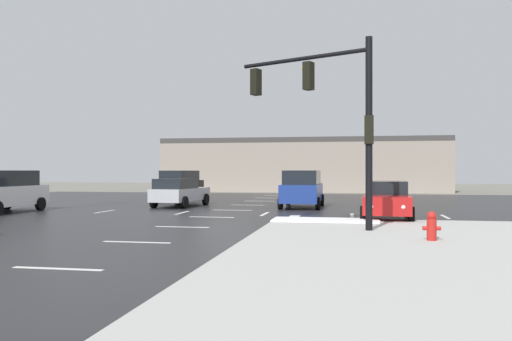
{
  "coord_description": "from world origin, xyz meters",
  "views": [
    {
      "loc": [
        5.92,
        -23.7,
        2.04
      ],
      "look_at": [
        -0.2,
        9.82,
        2.05
      ],
      "focal_mm": 36.28,
      "sensor_mm": 36.0,
      "label": 1
    }
  ],
  "objects": [
    {
      "name": "ground_plane",
      "position": [
        0.0,
        0.0,
        0.0
      ],
      "size": [
        120.0,
        120.0,
        0.0
      ],
      "primitive_type": "plane",
      "color": "slate"
    },
    {
      "name": "sedan_red",
      "position": [
        7.4,
        -1.63,
        0.85
      ],
      "size": [
        2.23,
        4.62,
        1.58
      ],
      "rotation": [
        0.0,
        0.0,
        -1.63
      ],
      "color": "#B21919",
      "rests_on": "road_asphalt"
    },
    {
      "name": "suv_white",
      "position": [
        -10.64,
        -1.38,
        1.09
      ],
      "size": [
        2.21,
        4.86,
        2.03
      ],
      "rotation": [
        0.0,
        0.0,
        1.56
      ],
      "color": "white",
      "rests_on": "road_asphalt"
    },
    {
      "name": "traffic_signal_mast",
      "position": [
        5.3,
        -6.34,
        4.23
      ],
      "size": [
        4.6,
        2.23,
        6.17
      ],
      "rotation": [
        0.0,
        0.0,
        2.72
      ],
      "color": "black",
      "rests_on": "sidewalk_corner"
    },
    {
      "name": "suv_black",
      "position": [
        -6.8,
        13.75,
        1.09
      ],
      "size": [
        2.6,
        4.99,
        2.03
      ],
      "rotation": [
        0.0,
        0.0,
        1.46
      ],
      "color": "black",
      "rests_on": "road_asphalt"
    },
    {
      "name": "road_asphalt",
      "position": [
        0.0,
        0.0,
        0.01
      ],
      "size": [
        44.0,
        44.0,
        0.02
      ],
      "primitive_type": "cube",
      "color": "#232326",
      "rests_on": "ground_plane"
    },
    {
      "name": "suv_blue",
      "position": [
        3.32,
        4.67,
        1.09
      ],
      "size": [
        2.21,
        4.86,
        2.03
      ],
      "rotation": [
        0.0,
        0.0,
        1.56
      ],
      "color": "navy",
      "rests_on": "road_asphalt"
    },
    {
      "name": "fire_hydrant",
      "position": [
        8.1,
        -9.04,
        0.54
      ],
      "size": [
        0.48,
        0.26,
        0.79
      ],
      "color": "red",
      "rests_on": "sidewalk_corner"
    },
    {
      "name": "strip_building_background",
      "position": [
        1.28,
        28.71,
        2.61
      ],
      "size": [
        27.68,
        8.0,
        5.22
      ],
      "color": "gray",
      "rests_on": "ground_plane"
    },
    {
      "name": "snow_strip_curbside",
      "position": [
        5.0,
        -4.0,
        0.17
      ],
      "size": [
        4.0,
        1.6,
        0.06
      ],
      "primitive_type": "cube",
      "color": "white",
      "rests_on": "sidewalk_corner"
    },
    {
      "name": "sedan_silver",
      "position": [
        -3.54,
        4.1,
        0.85
      ],
      "size": [
        2.38,
        4.67,
        1.58
      ],
      "rotation": [
        0.0,
        0.0,
        1.47
      ],
      "color": "#B7BABF",
      "rests_on": "road_asphalt"
    },
    {
      "name": "lane_markings",
      "position": [
        1.2,
        -1.38,
        0.02
      ],
      "size": [
        36.15,
        36.15,
        0.01
      ],
      "color": "silver",
      "rests_on": "road_asphalt"
    }
  ]
}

